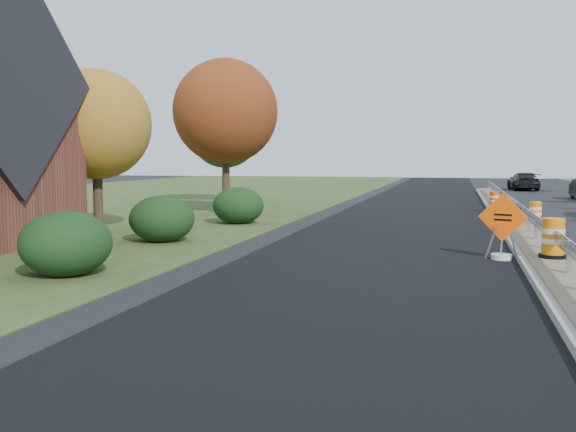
% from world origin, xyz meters
% --- Properties ---
extents(ground, '(140.00, 140.00, 0.00)m').
position_xyz_m(ground, '(0.00, 0.00, 0.00)').
color(ground, black).
rests_on(ground, ground).
extents(grass_verge_near, '(30.00, 120.00, 0.03)m').
position_xyz_m(grass_verge_near, '(-24.00, 10.00, 0.01)').
color(grass_verge_near, '#2D421C').
rests_on(grass_verge_near, ground).
extents(milled_overlay, '(7.20, 120.00, 0.01)m').
position_xyz_m(milled_overlay, '(-4.40, 10.00, 0.01)').
color(milled_overlay, black).
rests_on(milled_overlay, ground).
extents(median, '(1.60, 55.00, 0.23)m').
position_xyz_m(median, '(0.00, 8.00, 0.11)').
color(median, gray).
rests_on(median, ground).
extents(guardrail, '(0.10, 46.15, 0.72)m').
position_xyz_m(guardrail, '(0.00, 9.00, 0.73)').
color(guardrail, silver).
rests_on(guardrail, median).
extents(hedge_south, '(2.09, 2.09, 1.52)m').
position_xyz_m(hedge_south, '(-11.00, -6.00, 0.76)').
color(hedge_south, black).
rests_on(hedge_south, ground).
extents(hedge_mid, '(2.09, 2.09, 1.52)m').
position_xyz_m(hedge_mid, '(-11.50, 0.00, 0.76)').
color(hedge_mid, black).
rests_on(hedge_mid, ground).
extents(hedge_north, '(2.09, 2.09, 1.52)m').
position_xyz_m(hedge_north, '(-11.00, 6.00, 0.76)').
color(hedge_north, black).
rests_on(hedge_north, ground).
extents(tree_near_yellow, '(3.96, 3.96, 5.88)m').
position_xyz_m(tree_near_yellow, '(-15.00, 2.00, 3.89)').
color(tree_near_yellow, '#473523').
rests_on(tree_near_yellow, ground).
extents(tree_near_red, '(4.95, 4.95, 7.35)m').
position_xyz_m(tree_near_red, '(-13.00, 10.00, 4.86)').
color(tree_near_red, '#473523').
rests_on(tree_near_red, ground).
extents(tree_near_back, '(4.29, 4.29, 6.37)m').
position_xyz_m(tree_near_back, '(-16.00, 18.00, 4.21)').
color(tree_near_back, '#473523').
rests_on(tree_near_back, ground).
extents(caution_sign, '(1.24, 0.54, 1.79)m').
position_xyz_m(caution_sign, '(-1.18, -1.00, 0.46)').
color(caution_sign, white).
rests_on(caution_sign, ground).
extents(barrel_median_near, '(0.67, 0.67, 0.98)m').
position_xyz_m(barrel_median_near, '(-0.03, -1.82, 0.70)').
color(barrel_median_near, black).
rests_on(barrel_median_near, median).
extents(barrel_median_mid, '(0.56, 0.56, 0.82)m').
position_xyz_m(barrel_median_mid, '(0.55, 7.12, 0.62)').
color(barrel_median_mid, black).
rests_on(barrel_median_mid, median).
extents(barrel_median_far, '(0.55, 0.55, 0.81)m').
position_xyz_m(barrel_median_far, '(-0.55, 14.30, 0.62)').
color(barrel_median_far, black).
rests_on(barrel_median_far, median).
extents(car_dark_far, '(2.41, 5.21, 1.47)m').
position_xyz_m(car_dark_far, '(3.04, 37.92, 0.74)').
color(car_dark_far, black).
rests_on(car_dark_far, ground).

